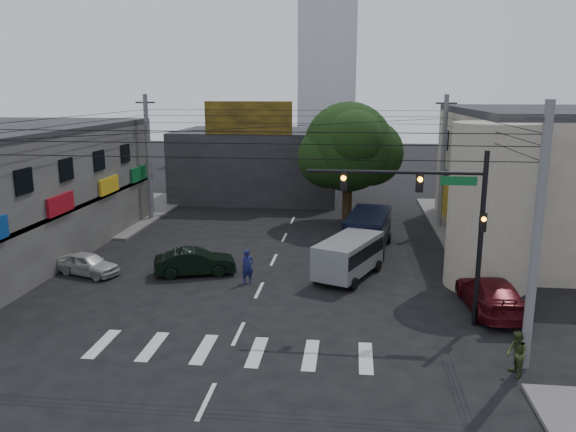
% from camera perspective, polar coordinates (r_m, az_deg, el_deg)
% --- Properties ---
extents(ground, '(160.00, 160.00, 0.00)m').
position_cam_1_polar(ground, '(25.60, -3.69, -9.08)').
color(ground, black).
rests_on(ground, ground).
extents(sidewalk_far_left, '(16.00, 16.00, 0.15)m').
position_cam_1_polar(sidewalk_far_left, '(47.96, -21.31, 0.51)').
color(sidewalk_far_left, '#514F4C').
rests_on(sidewalk_far_left, ground).
extents(sidewalk_far_right, '(16.00, 16.00, 0.15)m').
position_cam_1_polar(sidewalk_far_right, '(44.57, 24.29, -0.63)').
color(sidewalk_far_right, '#514F4C').
rests_on(sidewalk_far_right, ground).
extents(building_right, '(14.00, 18.00, 8.00)m').
position_cam_1_polar(building_right, '(39.23, 26.96, 3.28)').
color(building_right, gray).
rests_on(building_right, ground).
extents(corner_column, '(4.00, 4.00, 8.00)m').
position_cam_1_polar(corner_column, '(28.69, 19.89, 0.91)').
color(corner_column, gray).
rests_on(corner_column, ground).
extents(building_far, '(14.00, 10.00, 6.00)m').
position_cam_1_polar(building_far, '(50.49, -2.96, 5.31)').
color(building_far, '#232326').
rests_on(building_far, ground).
extents(billboard, '(7.00, 0.30, 2.60)m').
position_cam_1_polar(billboard, '(45.30, -4.06, 9.91)').
color(billboard, olive).
rests_on(billboard, building_far).
extents(tower_distant, '(9.00, 9.00, 44.00)m').
position_cam_1_polar(tower_distant, '(94.31, 4.20, 20.30)').
color(tower_distant, silver).
rests_on(tower_distant, ground).
extents(street_tree, '(6.40, 6.40, 8.70)m').
position_cam_1_polar(street_tree, '(40.57, 6.15, 6.96)').
color(street_tree, black).
rests_on(street_tree, ground).
extents(traffic_gantry, '(7.10, 0.35, 7.20)m').
position_cam_1_polar(traffic_gantry, '(23.11, 15.12, 0.63)').
color(traffic_gantry, black).
rests_on(traffic_gantry, ground).
extents(utility_pole_near_right, '(0.32, 0.32, 9.20)m').
position_cam_1_polar(utility_pole_near_right, '(20.44, 23.92, -2.25)').
color(utility_pole_near_right, '#59595B').
rests_on(utility_pole_near_right, ground).
extents(utility_pole_far_left, '(0.32, 0.32, 9.20)m').
position_cam_1_polar(utility_pole_far_left, '(42.36, -14.01, 5.71)').
color(utility_pole_far_left, '#59595B').
rests_on(utility_pole_far_left, ground).
extents(utility_pole_far_right, '(0.32, 0.32, 9.20)m').
position_cam_1_polar(utility_pole_far_right, '(40.14, 15.45, 5.26)').
color(utility_pole_far_right, '#59595B').
rests_on(utility_pole_far_right, ground).
extents(dark_sedan, '(3.85, 5.03, 1.38)m').
position_cam_1_polar(dark_sedan, '(29.82, -9.42, -4.63)').
color(dark_sedan, black).
rests_on(dark_sedan, ground).
extents(white_compact, '(3.50, 4.32, 1.18)m').
position_cam_1_polar(white_compact, '(31.24, -19.66, -4.60)').
color(white_compact, '#B1B2AD').
rests_on(white_compact, ground).
extents(maroon_sedan, '(2.75, 5.46, 1.51)m').
position_cam_1_polar(maroon_sedan, '(26.31, 19.90, -7.47)').
color(maroon_sedan, '#460A10').
rests_on(maroon_sedan, ground).
extents(silver_minivan, '(6.22, 5.42, 2.06)m').
position_cam_1_polar(silver_minivan, '(29.06, 6.16, -4.29)').
color(silver_minivan, gray).
rests_on(silver_minivan, ground).
extents(navy_van, '(6.39, 3.94, 2.29)m').
position_cam_1_polar(navy_van, '(34.01, 8.12, -1.62)').
color(navy_van, black).
rests_on(navy_van, ground).
extents(traffic_officer, '(0.98, 0.95, 1.73)m').
position_cam_1_polar(traffic_officer, '(28.17, -4.12, -5.15)').
color(traffic_officer, '#15194C').
rests_on(traffic_officer, ground).
extents(pedestrian_olive, '(1.00, 0.89, 1.60)m').
position_cam_1_polar(pedestrian_olive, '(20.90, 22.21, -12.87)').
color(pedestrian_olive, '#35411E').
rests_on(pedestrian_olive, ground).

